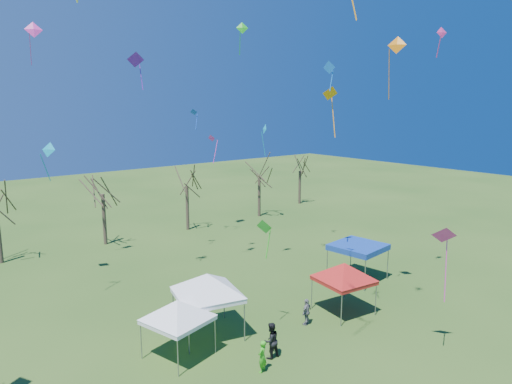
# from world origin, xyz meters

# --- Properties ---
(ground) EXTENTS (140.00, 140.00, 0.00)m
(ground) POSITION_xyz_m (0.00, 0.00, 0.00)
(ground) COLOR #274C18
(ground) RESTS_ON ground
(tree_2) EXTENTS (3.71, 3.71, 8.18)m
(tree_2) POSITION_xyz_m (-2.37, 24.38, 6.29)
(tree_2) COLOR #3D2D21
(tree_2) RESTS_ON ground
(tree_3) EXTENTS (3.59, 3.59, 7.91)m
(tree_3) POSITION_xyz_m (6.03, 24.04, 6.08)
(tree_3) COLOR #3D2D21
(tree_3) RESTS_ON ground
(tree_4) EXTENTS (3.58, 3.58, 7.89)m
(tree_4) POSITION_xyz_m (15.36, 24.00, 6.06)
(tree_4) COLOR #3D2D21
(tree_4) RESTS_ON ground
(tree_5) EXTENTS (3.39, 3.39, 7.46)m
(tree_5) POSITION_xyz_m (23.72, 26.07, 5.73)
(tree_5) COLOR #3D2D21
(tree_5) RESTS_ON ground
(tent_white_west) EXTENTS (3.78, 3.78, 3.45)m
(tent_white_west) POSITION_xyz_m (-6.51, 3.49, 2.78)
(tent_white_west) COLOR gray
(tent_white_west) RESTS_ON ground
(tent_white_mid) EXTENTS (4.48, 4.48, 4.07)m
(tent_white_mid) POSITION_xyz_m (-4.17, 4.42, 3.29)
(tent_white_mid) COLOR gray
(tent_white_mid) RESTS_ON ground
(tent_red) EXTENTS (4.07, 4.07, 3.62)m
(tent_red) POSITION_xyz_m (3.76, 1.64, 2.92)
(tent_red) COLOR gray
(tent_red) RESTS_ON ground
(tent_blue) EXTENTS (3.71, 3.71, 2.62)m
(tent_blue) POSITION_xyz_m (8.72, 4.56, 2.41)
(tent_blue) COLOR gray
(tent_blue) RESTS_ON ground
(person_grey) EXTENTS (0.99, 0.65, 1.57)m
(person_grey) POSITION_xyz_m (0.87, 1.85, 0.78)
(person_grey) COLOR slate
(person_grey) RESTS_ON ground
(person_green) EXTENTS (0.67, 0.58, 1.56)m
(person_green) POSITION_xyz_m (-4.12, -0.20, 0.78)
(person_green) COLOR green
(person_green) RESTS_ON ground
(person_dark) EXTENTS (0.93, 0.74, 1.84)m
(person_dark) POSITION_xyz_m (-3.01, 0.47, 0.92)
(person_dark) COLOR black
(person_dark) RESTS_ON ground
(kite_11) EXTENTS (1.24, 0.89, 2.44)m
(kite_11) POSITION_xyz_m (-3.64, 13.33, 15.32)
(kite_11) COLOR #6219AF
(kite_11) RESTS_ON ground
(kite_22) EXTENTS (0.88, 0.97, 2.65)m
(kite_22) POSITION_xyz_m (6.76, 20.40, 9.33)
(kite_22) COLOR #F135BD
(kite_22) RESTS_ON ground
(kite_0) EXTENTS (0.89, 1.11, 3.54)m
(kite_0) POSITION_xyz_m (6.30, 0.59, 15.69)
(kite_0) COLOR orange
(kite_0) RESTS_ON ground
(kite_9) EXTENTS (0.75, 0.50, 1.88)m
(kite_9) POSITION_xyz_m (11.20, 0.73, 16.86)
(kite_9) COLOR #CA2C73
(kite_9) RESTS_ON ground
(kite_17) EXTENTS (1.24, 1.00, 3.25)m
(kite_17) POSITION_xyz_m (5.34, 4.63, 13.12)
(kite_17) COLOR #FF9A0D
(kite_17) RESTS_ON ground
(kite_1) EXTENTS (0.79, 1.07, 2.18)m
(kite_1) POSITION_xyz_m (-1.40, 2.92, 5.97)
(kite_1) COLOR green
(kite_1) RESTS_ON ground
(kite_25) EXTENTS (0.40, 0.76, 1.65)m
(kite_25) POSITION_xyz_m (2.74, 2.35, 14.43)
(kite_25) COLOR blue
(kite_25) RESTS_ON ground
(kite_12) EXTENTS (0.69, 1.13, 3.42)m
(kite_12) POSITION_xyz_m (14.00, 21.55, 9.94)
(kite_12) COLOR #0C96B8
(kite_12) RESTS_ON ground
(kite_13) EXTENTS (1.04, 1.15, 2.76)m
(kite_13) POSITION_xyz_m (-8.33, 17.59, 9.43)
(kite_13) COLOR #0B92B3
(kite_13) RESTS_ON ground
(kite_5) EXTENTS (1.41, 1.44, 3.86)m
(kite_5) POSITION_xyz_m (3.70, -4.48, 6.23)
(kite_5) COLOR #E031A5
(kite_5) RESTS_ON ground
(kite_19) EXTENTS (0.80, 0.85, 1.89)m
(kite_19) POSITION_xyz_m (5.10, 20.75, 11.79)
(kite_19) COLOR blue
(kite_19) RESTS_ON ground
(kite_18) EXTENTS (0.86, 0.66, 2.15)m
(kite_18) POSITION_xyz_m (2.59, 10.14, 17.45)
(kite_18) COLOR green
(kite_18) RESTS_ON ground
(kite_2) EXTENTS (1.23, 0.70, 2.92)m
(kite_2) POSITION_xyz_m (-8.13, 19.52, 17.47)
(kite_2) COLOR #F336A6
(kite_2) RESTS_ON ground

